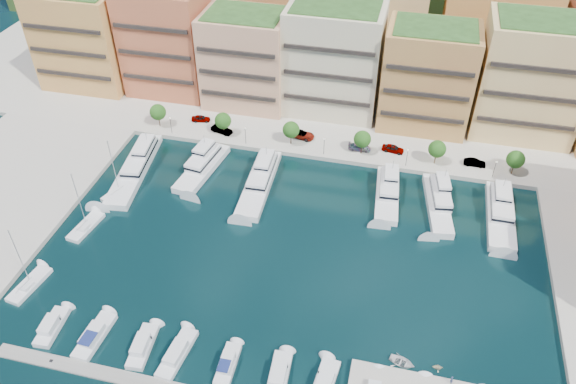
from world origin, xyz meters
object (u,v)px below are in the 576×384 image
(tree_4, at_px, (437,149))
(car_1, at_px, (222,130))
(lamppost_4, at_px, (495,167))
(car_4, at_px, (393,148))
(yacht_1, at_px, (203,166))
(tree_5, at_px, (516,159))
(car_2, at_px, (301,134))
(sailboat_1, at_px, (86,227))
(sailboat_0, at_px, (29,285))
(car_3, at_px, (360,147))
(lamppost_3, at_px, (407,155))
(cruiser_5, at_px, (279,376))
(yacht_4, at_px, (388,192))
(cruiser_0, at_px, (52,327))
(yacht_5, at_px, (438,201))
(car_0, at_px, (201,118))
(lamppost_1, at_px, (245,133))
(person_0, at_px, (452,380))
(sailboat_2, at_px, (119,192))
(yacht_6, at_px, (501,212))
(tree_3, at_px, (362,139))
(lamppost_2, at_px, (324,144))
(yacht_0, at_px, (136,165))
(tree_1, at_px, (223,121))
(car_5, at_px, (475,163))
(cruiser_3, at_px, (177,354))
(tender_1, at_px, (438,367))
(lamppost_0, at_px, (170,123))
(cruiser_2, at_px, (142,347))
(tree_0, at_px, (158,112))
(cruiser_4, at_px, (228,365))
(tree_2, at_px, (291,130))
(yacht_2, at_px, (260,179))
(tender_0, at_px, (402,362))
(cruiser_1, at_px, (94,336))

(tree_4, xyz_separation_m, car_1, (-48.73, 0.60, -2.89))
(lamppost_4, relative_size, car_4, 0.86)
(yacht_1, bearing_deg, tree_4, 14.72)
(tree_5, bearing_deg, car_2, 176.23)
(lamppost_4, distance_m, car_2, 42.65)
(sailboat_1, bearing_deg, sailboat_0, -97.37)
(yacht_1, distance_m, car_3, 34.87)
(lamppost_3, xyz_separation_m, cruiser_5, (-14.05, -55.79, -3.28))
(yacht_1, bearing_deg, yacht_4, 0.54)
(lamppost_3, relative_size, cruiser_0, 0.55)
(car_4, bearing_deg, yacht_5, -137.73)
(sailboat_1, relative_size, car_0, 2.97)
(lamppost_1, height_order, person_0, lamppost_1)
(sailboat_2, bearing_deg, person_0, -23.57)
(lamppost_1, xyz_separation_m, yacht_6, (55.14, -11.15, -2.62))
(tree_3, relative_size, lamppost_2, 1.35)
(yacht_0, relative_size, yacht_5, 1.37)
(tree_4, xyz_separation_m, lamppost_2, (-24.00, -2.30, -0.92))
(tree_1, xyz_separation_m, car_5, (56.38, 1.18, -2.98))
(cruiser_3, xyz_separation_m, person_0, (40.33, 4.43, 1.23))
(tender_1, bearing_deg, yacht_1, 46.78)
(lamppost_0, relative_size, car_4, 0.86)
(lamppost_2, distance_m, lamppost_4, 36.00)
(yacht_0, xyz_separation_m, cruiser_2, (20.84, -42.04, -0.66))
(car_1, bearing_deg, cruiser_3, -151.62)
(tree_1, xyz_separation_m, tree_5, (64.00, 0.00, 0.00))
(tree_0, relative_size, tender_1, 3.54)
(lamppost_0, xyz_separation_m, car_0, (4.79, 6.50, -2.07))
(tree_3, relative_size, cruiser_4, 0.77)
(tree_2, relative_size, yacht_4, 0.33)
(yacht_2, xyz_separation_m, tender_1, (37.63, -36.37, -0.79))
(lamppost_0, relative_size, person_0, 2.69)
(tender_1, bearing_deg, lamppost_4, -17.35)
(cruiser_4, height_order, person_0, person_0)
(lamppost_4, xyz_separation_m, tender_0, (-14.70, -49.11, -3.43))
(lamppost_3, xyz_separation_m, cruiser_0, (-51.20, -55.78, -3.28))
(yacht_6, xyz_separation_m, cruiser_3, (-49.13, -44.65, -0.66))
(car_2, bearing_deg, car_1, 108.30)
(yacht_1, xyz_separation_m, yacht_6, (61.63, -0.71, 0.12))
(cruiser_2, bearing_deg, tree_2, 80.58)
(sailboat_0, height_order, car_3, sailboat_0)
(yacht_1, relative_size, sailboat_2, 1.39)
(car_3, bearing_deg, lamppost_1, 96.20)
(sailboat_2, bearing_deg, car_4, 26.72)
(yacht_1, relative_size, car_4, 3.74)
(lamppost_3, distance_m, yacht_6, 22.30)
(yacht_1, distance_m, cruiser_0, 46.18)
(tree_3, xyz_separation_m, lamppost_0, (-44.00, -2.30, -0.92))
(yacht_0, xyz_separation_m, cruiser_1, (12.74, -42.07, -0.64))
(yacht_0, height_order, cruiser_3, yacht_0)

